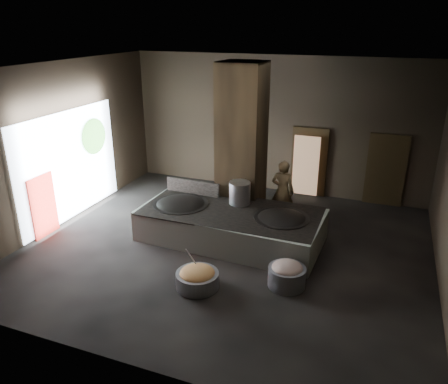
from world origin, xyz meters
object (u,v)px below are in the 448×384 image
at_px(hearth_platform, 231,225).
at_px(wok_right, 281,220).
at_px(wok_left, 181,206).
at_px(stock_pot, 240,193).
at_px(meat_basin, 287,277).
at_px(veg_basin, 197,280).
at_px(cook, 283,191).

xyz_separation_m(hearth_platform, wok_right, (1.35, 0.05, 0.34)).
bearing_deg(wok_left, stock_pot, 21.80).
relative_size(wok_right, meat_basin, 1.68).
bearing_deg(stock_pot, wok_right, -21.04).
xyz_separation_m(wok_left, meat_basin, (3.37, -1.60, -0.52)).
bearing_deg(meat_basin, veg_basin, -157.74).
bearing_deg(stock_pot, wok_left, -158.20).
bearing_deg(meat_basin, cook, 105.92).
distance_m(cook, veg_basin, 4.19).
bearing_deg(cook, wok_left, 36.26).
distance_m(hearth_platform, cook, 1.97).
relative_size(wok_left, cook, 0.82).
xyz_separation_m(hearth_platform, wok_left, (-1.45, -0.05, 0.34)).
distance_m(stock_pot, veg_basin, 3.10).
distance_m(wok_left, meat_basin, 3.77).
relative_size(wok_left, veg_basin, 1.58).
distance_m(wok_left, stock_pot, 1.66).
relative_size(wok_right, cook, 0.76).
height_order(wok_right, stock_pot, stock_pot).
bearing_deg(wok_left, wok_right, 2.05).
relative_size(cook, meat_basin, 2.20).
distance_m(wok_left, veg_basin, 2.87).
relative_size(hearth_platform, wok_right, 3.41).
bearing_deg(wok_left, meat_basin, -25.39).
bearing_deg(meat_basin, hearth_platform, 139.34).
xyz_separation_m(stock_pot, veg_basin, (0.05, -2.95, -0.96)).
height_order(hearth_platform, stock_pot, stock_pot).
bearing_deg(cook, veg_basin, 79.17).
relative_size(stock_pot, meat_basin, 0.74).
distance_m(wok_left, cook, 2.96).
bearing_deg(veg_basin, wok_left, 123.35).
xyz_separation_m(wok_left, veg_basin, (1.55, -2.35, -0.58)).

